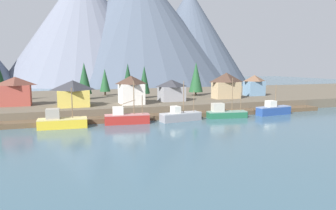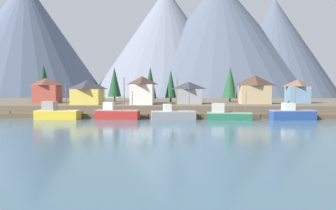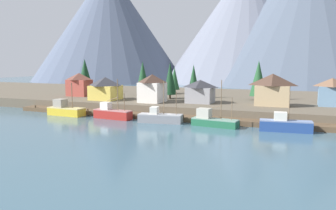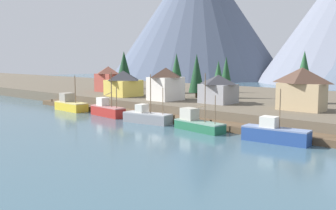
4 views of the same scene
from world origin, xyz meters
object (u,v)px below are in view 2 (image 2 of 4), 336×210
house_yellow (88,92)px  house_tan (255,89)px  house_red (47,90)px  fishing_boat_green (227,114)px  fishing_boat_blue (292,114)px  house_white (142,90)px  conifer_back_left (114,82)px  fishing_boat_grey (173,115)px  conifer_near_right (150,83)px  fishing_boat_yellow (56,113)px  conifer_back_right (171,84)px  house_blue (298,91)px  conifer_mid_left (44,80)px  conifer_mid_right (230,82)px  house_grey (189,93)px  fishing_boat_red (117,113)px  conifer_near_left (141,86)px

house_yellow → house_tan: 42.66m
house_red → house_tan: 55.28m
fishing_boat_green → fishing_boat_blue: (13.41, 0.13, 0.08)m
house_white → conifer_back_left: conifer_back_left is taller
fishing_boat_grey → conifer_near_right: bearing=98.1°
house_yellow → conifer_back_left: conifer_back_left is taller
fishing_boat_grey → conifer_near_right: (-6.70, 22.45, 7.01)m
fishing_boat_yellow → conifer_back_right: 35.46m
house_blue → conifer_back_left: size_ratio=0.63×
house_red → house_tan: house_tan is taller
fishing_boat_blue → conifer_mid_left: bearing=149.9°
fishing_boat_grey → conifer_mid_left: (-39.73, 29.20, 7.87)m
house_white → conifer_near_right: size_ratio=0.70×
house_red → fishing_boat_green: bearing=-22.3°
house_blue → house_yellow: bearing=-171.5°
conifer_mid_right → conifer_back_right: bearing=-173.9°
house_red → conifer_back_right: size_ratio=0.73×
house_tan → conifer_mid_left: bearing=168.5°
fishing_boat_green → house_grey: bearing=121.9°
house_tan → conifer_back_left: (-38.76, 11.28, 2.11)m
house_white → fishing_boat_red: bearing=-107.2°
fishing_boat_red → conifer_mid_left: conifer_mid_left is taller
fishing_boat_yellow → fishing_boat_grey: bearing=1.9°
house_blue → conifer_mid_right: 18.54m
conifer_back_left → conifer_back_right: (16.82, -2.06, -0.59)m
fishing_boat_red → fishing_boat_grey: (11.82, -0.45, -0.16)m
fishing_boat_grey → house_grey: 17.23m
fishing_boat_green → house_yellow: bearing=165.6°
conifer_near_left → house_white: bearing=-82.4°
fishing_boat_grey → house_red: size_ratio=1.37×
house_grey → house_tan: 17.05m
house_red → conifer_back_left: (16.49, 9.21, 2.41)m
fishing_boat_green → conifer_mid_right: size_ratio=0.89×
fishing_boat_grey → fishing_boat_green: bearing=-7.1°
fishing_boat_blue → conifer_mid_right: bearing=100.8°
fishing_boat_grey → conifer_back_right: bearing=83.9°
house_tan → house_yellow: bearing=-175.1°
fishing_boat_blue → conifer_back_left: 51.27m
fishing_boat_red → conifer_mid_left: 40.80m
house_grey → fishing_boat_blue: bearing=-37.3°
house_red → conifer_near_left: size_ratio=0.81×
conifer_back_right → house_red: bearing=-167.9°
house_red → house_yellow: bearing=-24.0°
fishing_boat_blue → fishing_boat_red: bearing=174.0°
house_blue → house_tan: (-12.63, -4.58, 0.50)m
fishing_boat_blue → house_yellow: 48.20m
fishing_boat_green → house_grey: fishing_boat_green is taller
conifer_mid_left → conifer_mid_right: 56.03m
house_blue → conifer_back_right: bearing=172.4°
house_red → fishing_boat_blue: bearing=-17.5°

